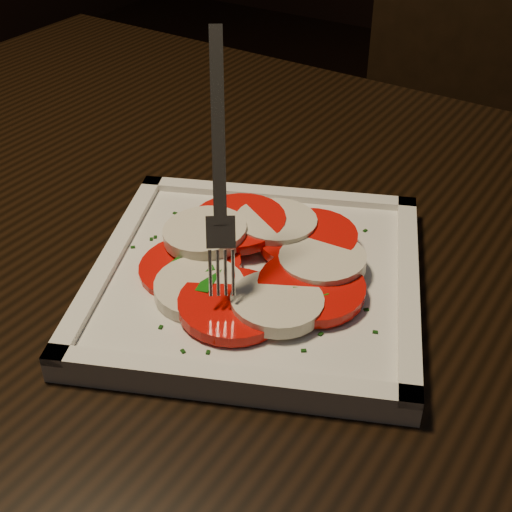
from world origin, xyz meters
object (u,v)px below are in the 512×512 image
table (269,357)px  fork (219,156)px  plate (256,280)px  chair (474,156)px

table → fork: 0.22m
table → fork: fork is taller
plate → fork: bearing=-133.9°
chair → plate: (0.02, -0.73, 0.22)m
table → chair: (-0.01, 0.70, -0.12)m
chair → plate: 0.76m
chair → plate: chair is taller
chair → plate: size_ratio=3.87×
plate → fork: size_ratio=1.50×
chair → fork: (-0.00, -0.75, 0.33)m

